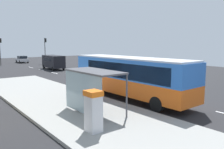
# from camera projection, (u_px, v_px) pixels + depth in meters

# --- Properties ---
(ground_plane) EXTENTS (56.00, 92.00, 0.04)m
(ground_plane) POSITION_uv_depth(u_px,v_px,m) (69.00, 77.00, 28.70)
(ground_plane) COLOR #262628
(sidewalk_platform) EXTENTS (6.20, 30.00, 0.18)m
(sidewalk_platform) POSITION_uv_depth(u_px,v_px,m) (69.00, 105.00, 15.44)
(sidewalk_platform) COLOR #999993
(sidewalk_platform) RESTS_ON ground
(lane_stripe_seg_1) EXTENTS (0.16, 2.20, 0.01)m
(lane_stripe_seg_1) POSITION_uv_depth(u_px,v_px,m) (166.00, 99.00, 17.24)
(lane_stripe_seg_1) COLOR silver
(lane_stripe_seg_1) RESTS_ON ground
(lane_stripe_seg_2) EXTENTS (0.16, 2.20, 0.01)m
(lane_stripe_seg_2) POSITION_uv_depth(u_px,v_px,m) (123.00, 89.00, 21.11)
(lane_stripe_seg_2) COLOR silver
(lane_stripe_seg_2) RESTS_ON ground
(lane_stripe_seg_3) EXTENTS (0.16, 2.20, 0.01)m
(lane_stripe_seg_3) POSITION_uv_depth(u_px,v_px,m) (93.00, 82.00, 24.98)
(lane_stripe_seg_3) COLOR silver
(lane_stripe_seg_3) RESTS_ON ground
(lane_stripe_seg_4) EXTENTS (0.16, 2.20, 0.01)m
(lane_stripe_seg_4) POSITION_uv_depth(u_px,v_px,m) (71.00, 77.00, 28.85)
(lane_stripe_seg_4) COLOR silver
(lane_stripe_seg_4) RESTS_ON ground
(lane_stripe_seg_5) EXTENTS (0.16, 2.20, 0.01)m
(lane_stripe_seg_5) POSITION_uv_depth(u_px,v_px,m) (54.00, 73.00, 32.72)
(lane_stripe_seg_5) COLOR silver
(lane_stripe_seg_5) RESTS_ON ground
(lane_stripe_seg_6) EXTENTS (0.16, 2.20, 0.01)m
(lane_stripe_seg_6) POSITION_uv_depth(u_px,v_px,m) (41.00, 70.00, 36.60)
(lane_stripe_seg_6) COLOR silver
(lane_stripe_seg_6) RESTS_ON ground
(lane_stripe_seg_7) EXTENTS (0.16, 2.20, 0.01)m
(lane_stripe_seg_7) POSITION_uv_depth(u_px,v_px,m) (31.00, 67.00, 40.47)
(lane_stripe_seg_7) COLOR silver
(lane_stripe_seg_7) RESTS_ON ground
(bus) EXTENTS (2.60, 11.03, 3.21)m
(bus) POSITION_uv_depth(u_px,v_px,m) (129.00, 75.00, 17.37)
(bus) COLOR orange
(bus) RESTS_ON ground
(white_van) EXTENTS (2.21, 5.28, 2.30)m
(white_van) POSITION_uv_depth(u_px,v_px,m) (53.00, 61.00, 37.33)
(white_van) COLOR black
(white_van) RESTS_ON ground
(sedan_near) EXTENTS (1.97, 4.46, 1.52)m
(sedan_near) POSITION_uv_depth(u_px,v_px,m) (22.00, 59.00, 50.54)
(sedan_near) COLOR #B7B7BC
(sedan_near) RESTS_ON ground
(ticket_machine) EXTENTS (0.66, 0.76, 1.94)m
(ticket_machine) POSITION_uv_depth(u_px,v_px,m) (93.00, 111.00, 10.38)
(ticket_machine) COLOR silver
(ticket_machine) RESTS_ON sidewalk_platform
(recycling_bin_blue) EXTENTS (0.52, 0.52, 0.95)m
(recycling_bin_blue) POSITION_uv_depth(u_px,v_px,m) (99.00, 93.00, 16.40)
(recycling_bin_blue) COLOR blue
(recycling_bin_blue) RESTS_ON sidewalk_platform
(recycling_bin_orange) EXTENTS (0.52, 0.52, 0.95)m
(recycling_bin_orange) POSITION_uv_depth(u_px,v_px,m) (93.00, 92.00, 16.95)
(recycling_bin_orange) COLOR orange
(recycling_bin_orange) RESTS_ON sidewalk_platform
(traffic_light_near_side) EXTENTS (0.49, 0.28, 5.43)m
(traffic_light_near_side) POSITION_uv_depth(u_px,v_px,m) (45.00, 47.00, 47.74)
(traffic_light_near_side) COLOR #2D2D2D
(traffic_light_near_side) RESTS_ON ground
(traffic_light_far_side) EXTENTS (0.49, 0.28, 5.32)m
(traffic_light_far_side) POSITION_uv_depth(u_px,v_px,m) (0.00, 47.00, 43.05)
(traffic_light_far_side) COLOR #2D2D2D
(traffic_light_far_side) RESTS_ON ground
(bus_shelter) EXTENTS (1.80, 4.00, 2.50)m
(bus_shelter) POSITION_uv_depth(u_px,v_px,m) (90.00, 81.00, 13.08)
(bus_shelter) COLOR #4C4C51
(bus_shelter) RESTS_ON sidewalk_platform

